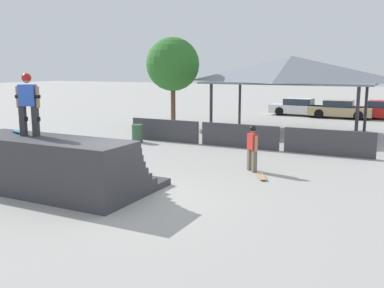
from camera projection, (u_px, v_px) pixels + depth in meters
name	position (u px, v px, depth m)	size (l,w,h in m)	color
ground_plane	(127.00, 200.00, 11.49)	(160.00, 160.00, 0.00)	#A3A09B
quarter_pipe_ramp	(54.00, 167.00, 12.24)	(5.27, 3.20, 1.59)	#38383D
skater_on_deck	(28.00, 100.00, 12.07)	(0.76, 0.42, 1.77)	#2D2D33
skateboard_on_deck	(20.00, 132.00, 12.63)	(0.81, 0.45, 0.09)	blue
bystander_walking	(252.00, 145.00, 14.58)	(0.52, 0.50, 1.59)	#6B6051
skateboard_on_ground	(261.00, 176.00, 13.79)	(0.53, 0.81, 0.09)	red
barrier_fence	(239.00, 136.00, 19.03)	(11.31, 0.12, 1.05)	#3D3D42
pavilion_shelter	(291.00, 70.00, 22.85)	(8.67, 5.15, 4.15)	#2D2D33
tree_beside_pavilion	(173.00, 65.00, 25.18)	(3.14, 3.14, 5.29)	brown
trash_bin	(137.00, 133.00, 20.41)	(0.52, 0.52, 0.85)	#385B3D
parked_car_white	(300.00, 107.00, 31.80)	(4.40, 1.85, 1.27)	silver
parked_car_tan	(340.00, 110.00, 30.16)	(4.29, 1.77, 1.27)	tan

